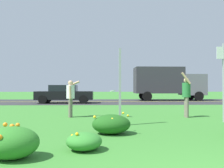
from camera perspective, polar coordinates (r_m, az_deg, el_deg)
ground_plane at (r=12.12m, az=5.85°, el=-6.75°), size 120.00×120.00×0.00m
highway_strip at (r=21.86m, az=2.22°, el=-4.09°), size 120.00×8.49×0.01m
highway_center_stripe at (r=21.86m, az=2.22°, el=-4.08°), size 120.00×0.16×0.00m
daylily_clump_front_center at (r=4.77m, az=-22.07°, el=-12.49°), size 0.93×0.81×0.61m
daylily_clump_mid_center at (r=6.72m, az=-0.17°, el=-9.29°), size 1.04×0.89×0.56m
daylily_clump_front_left at (r=5.07m, az=-6.49°, el=-13.08°), size 0.72×0.72×0.39m
sign_post_near_path at (r=8.10m, az=1.85°, el=-0.66°), size 0.07×0.10×2.55m
sign_post_by_roadside at (r=9.79m, az=24.58°, el=2.00°), size 0.56×0.10×2.86m
person_thrower_white_shirt at (r=10.53m, az=-9.58°, el=-2.57°), size 0.54×0.50×1.56m
person_catcher_green_shirt at (r=10.79m, az=16.85°, el=-2.13°), size 0.45×0.49×1.90m
frisbee_white at (r=10.22m, az=0.16°, el=-1.61°), size 0.24×0.24×0.09m
car_black_center_left at (r=20.09m, az=-10.96°, el=-2.27°), size 4.50×2.00×1.45m
box_truck_gray at (r=24.51m, az=12.74°, el=0.49°), size 6.70×2.46×3.20m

